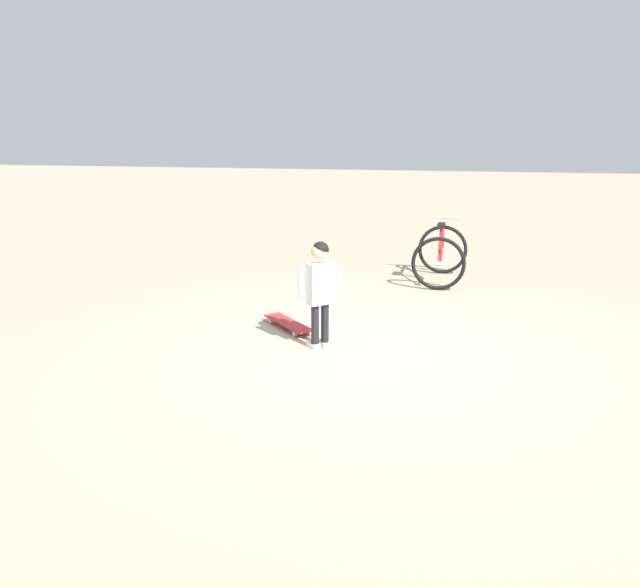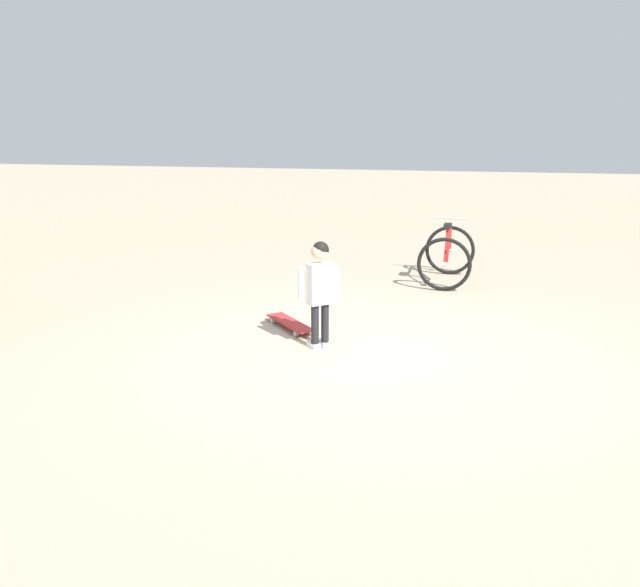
{
  "view_description": "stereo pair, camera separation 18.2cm",
  "coord_description": "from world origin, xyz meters",
  "views": [
    {
      "loc": [
        6.06,
        0.67,
        2.15
      ],
      "look_at": [
        -0.0,
        -0.58,
        0.55
      ],
      "focal_mm": 37.16,
      "sensor_mm": 36.0,
      "label": 1
    },
    {
      "loc": [
        6.02,
        0.85,
        2.15
      ],
      "look_at": [
        -0.0,
        -0.58,
        0.55
      ],
      "focal_mm": 37.16,
      "sensor_mm": 36.0,
      "label": 2
    }
  ],
  "objects": [
    {
      "name": "ground_plane",
      "position": [
        0.0,
        0.0,
        0.0
      ],
      "size": [
        50.0,
        50.0,
        0.0
      ],
      "primitive_type": "plane",
      "color": "tan"
    },
    {
      "name": "child_person",
      "position": [
        -0.01,
        -0.58,
        0.66
      ],
      "size": [
        0.27,
        0.4,
        1.06
      ],
      "color": "black",
      "rests_on": "ground"
    },
    {
      "name": "bicycle_near",
      "position": [
        -3.09,
        0.5,
        0.38
      ],
      "size": [
        1.09,
        0.74,
        0.85
      ],
      "color": "black",
      "rests_on": "ground"
    },
    {
      "name": "skateboard",
      "position": [
        -0.53,
        -1.03,
        0.06
      ],
      "size": [
        0.7,
        0.67,
        0.07
      ],
      "color": "#B22D2D",
      "rests_on": "ground"
    }
  ]
}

